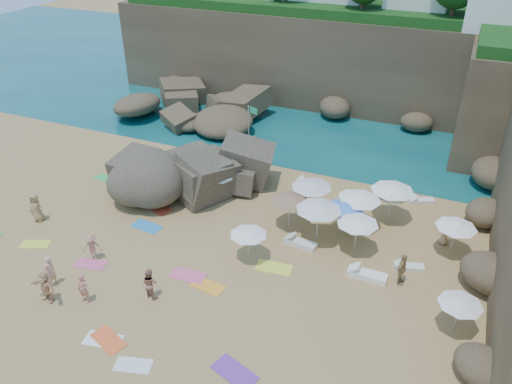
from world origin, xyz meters
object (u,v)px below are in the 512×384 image
at_px(person_stand_6, 50,271).
at_px(person_stand_2, 233,165).
at_px(person_stand_3, 402,269).
at_px(rock_outcrop, 191,188).
at_px(flag_pole, 250,125).
at_px(parasol_2, 393,188).
at_px(person_stand_4, 445,233).
at_px(lounger_0, 353,199).
at_px(parasol_0, 218,174).
at_px(person_stand_1, 150,283).
at_px(parasol_1, 392,193).
at_px(person_stand_0, 35,210).
at_px(person_stand_5, 161,162).

bearing_deg(person_stand_6, person_stand_2, 164.86).
distance_m(person_stand_2, person_stand_3, 14.23).
xyz_separation_m(rock_outcrop, person_stand_2, (1.85, 2.59, 0.88)).
bearing_deg(flag_pole, parasol_2, -22.02).
height_order(parasol_2, person_stand_4, parasol_2).
relative_size(lounger_0, person_stand_2, 1.07).
relative_size(parasol_0, person_stand_1, 1.24).
height_order(rock_outcrop, parasol_1, parasol_1).
xyz_separation_m(lounger_0, person_stand_1, (-7.01, -12.57, 0.67)).
bearing_deg(person_stand_6, parasol_1, 130.38).
bearing_deg(person_stand_6, rock_outcrop, 170.70).
xyz_separation_m(person_stand_3, person_stand_6, (-16.05, -6.93, -0.01)).
bearing_deg(rock_outcrop, person_stand_0, -133.81).
bearing_deg(person_stand_3, person_stand_1, 128.39).
xyz_separation_m(parasol_1, person_stand_6, (-14.45, -12.59, -0.95)).
bearing_deg(person_stand_3, person_stand_6, 124.37).
relative_size(person_stand_0, person_stand_2, 0.83).
xyz_separation_m(parasol_2, lounger_0, (-2.42, 1.27, -2.06)).
relative_size(parasol_0, person_stand_0, 1.38).
xyz_separation_m(flag_pole, parasol_2, (11.01, -4.45, -0.35)).
xyz_separation_m(rock_outcrop, person_stand_0, (-6.66, -6.94, 0.73)).
xyz_separation_m(flag_pole, person_stand_3, (12.60, -10.04, -1.68)).
bearing_deg(person_stand_0, person_stand_4, -14.55).
bearing_deg(person_stand_1, person_stand_5, -47.62).
height_order(parasol_1, person_stand_6, parasol_1).
height_order(person_stand_0, person_stand_1, person_stand_1).
distance_m(flag_pole, person_stand_4, 15.50).
bearing_deg(person_stand_0, person_stand_1, -48.22).
relative_size(parasol_2, lounger_0, 1.34).
distance_m(rock_outcrop, parasol_1, 12.97).
bearing_deg(parasol_1, person_stand_0, -156.58).
distance_m(person_stand_1, person_stand_4, 16.17).
xyz_separation_m(parasol_1, person_stand_3, (1.60, -5.65, -0.94)).
xyz_separation_m(person_stand_2, person_stand_5, (-4.72, -1.58, 0.04)).
height_order(person_stand_5, person_stand_6, person_stand_5).
relative_size(person_stand_4, person_stand_6, 0.83).
height_order(parasol_2, person_stand_5, parasol_2).
bearing_deg(lounger_0, person_stand_0, -155.05).
xyz_separation_m(parasol_0, person_stand_3, (12.10, -3.77, -0.88)).
bearing_deg(parasol_2, person_stand_5, -178.57).
bearing_deg(person_stand_2, person_stand_1, 125.05).
xyz_separation_m(flag_pole, person_stand_2, (0.08, -3.27, -1.68)).
distance_m(person_stand_1, person_stand_2, 12.58).
relative_size(parasol_1, lounger_0, 1.11).
height_order(flag_pole, person_stand_2, flag_pole).
bearing_deg(person_stand_5, person_stand_4, -7.84).
bearing_deg(parasol_2, person_stand_6, -139.12).
distance_m(person_stand_0, person_stand_5, 8.81).
xyz_separation_m(rock_outcrop, person_stand_5, (-2.87, 1.01, 0.93)).
height_order(parasol_1, person_stand_2, parasol_1).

